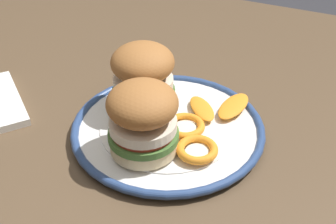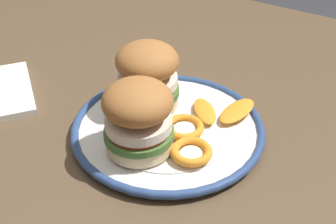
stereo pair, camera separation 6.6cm
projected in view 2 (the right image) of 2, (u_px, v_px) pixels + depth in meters
dining_table at (163, 180)px, 0.73m from camera, size 1.35×1.07×0.72m
dinner_plate at (168, 129)px, 0.69m from camera, size 0.28×0.28×0.02m
sandwich_half_left at (138, 116)px, 0.61m from camera, size 0.12×0.12×0.10m
sandwich_half_right at (147, 75)px, 0.69m from camera, size 0.12×0.12×0.10m
orange_peel_curled at (184, 127)px, 0.67m from camera, size 0.08×0.08×0.01m
orange_peel_strip_long at (205, 111)px, 0.70m from camera, size 0.07×0.07×0.01m
orange_peel_strip_short at (237, 111)px, 0.70m from camera, size 0.05×0.08×0.01m
orange_peel_small_curl at (191, 152)px, 0.62m from camera, size 0.07×0.07×0.01m
folded_napkin at (2, 92)px, 0.77m from camera, size 0.18×0.17×0.01m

